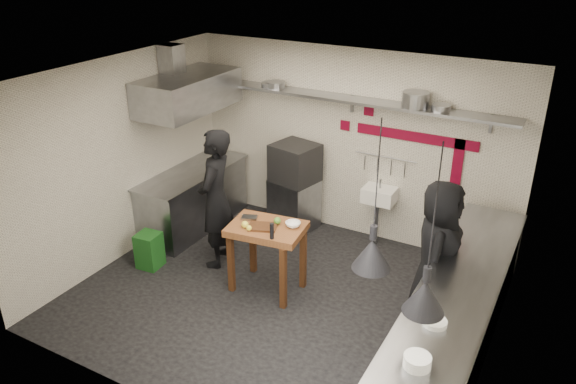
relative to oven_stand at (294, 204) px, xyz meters
The scene contains 47 objects.
floor 1.96m from the oven_stand, 66.64° to the right, with size 5.00×5.00×0.00m, color black.
ceiling 3.07m from the oven_stand, 66.64° to the right, with size 5.00×5.00×0.00m, color beige.
wall_back 1.30m from the oven_stand, 23.86° to the left, with size 5.00×0.04×2.80m, color beige.
wall_front 4.06m from the oven_stand, 78.85° to the right, with size 5.00×0.04×2.80m, color beige.
wall_left 2.67m from the oven_stand, 134.60° to the right, with size 0.04×4.20×2.80m, color beige.
wall_right 3.84m from the oven_stand, 28.40° to the right, with size 0.04×4.20×2.80m, color beige.
red_band_horiz 2.16m from the oven_stand, 10.49° to the left, with size 1.70×0.02×0.14m, color maroon.
red_band_vert 2.47m from the oven_stand, ahead, with size 0.14×0.02×1.10m, color maroon.
red_tile_a 1.88m from the oven_stand, 17.39° to the left, with size 0.14×0.02×0.14m, color maroon.
red_tile_b 1.48m from the oven_stand, 25.59° to the left, with size 0.14×0.02×0.14m, color maroon.
back_shelf 1.89m from the oven_stand, 11.64° to the left, with size 4.60×0.34×0.04m, color slate.
shelf_bracket_left 2.00m from the oven_stand, 164.92° to the left, with size 0.04×0.06×0.24m, color slate.
shelf_bracket_mid 1.82m from the oven_stand, 21.94° to the left, with size 0.04×0.06×0.24m, color slate.
shelf_bracket_right 3.13m from the oven_stand, ahead, with size 0.04×0.06×0.24m, color slate.
pan_far_left 1.84m from the oven_stand, 158.76° to the left, with size 0.28×0.28×0.09m, color slate.
pan_mid_left 1.85m from the oven_stand, 162.36° to the left, with size 0.27×0.27×0.07m, color slate.
stock_pot 2.51m from the oven_stand, ahead, with size 0.35×0.35×0.20m, color slate.
pan_right 2.72m from the oven_stand, ahead, with size 0.24×0.24×0.08m, color slate.
oven_stand is the anchor object (origin of this frame).
combi_oven 0.69m from the oven_stand, 38.28° to the right, with size 0.62×0.58×0.58m, color black.
oven_door 0.73m from the oven_stand, 89.51° to the right, with size 0.46×0.03×0.46m, color maroon.
oven_glass 0.74m from the oven_stand, 84.38° to the right, with size 0.38×0.02×0.34m, color black.
hand_sink 1.37m from the oven_stand, ahead, with size 0.46×0.34×0.22m, color white.
sink_tap 1.43m from the oven_stand, ahead, with size 0.03×0.03×0.14m, color slate.
sink_drain 1.32m from the oven_stand, ahead, with size 0.06×0.06×0.66m, color slate.
utensil_rail 1.63m from the oven_stand, 12.75° to the left, with size 0.02×0.02×0.90m, color slate.
counter_right 3.40m from the oven_stand, 31.20° to the right, with size 0.70×3.80×0.90m, color slate.
counter_right_top 3.44m from the oven_stand, 31.20° to the right, with size 0.76×3.90×0.03m, color slate.
plate_stack 4.34m from the oven_stand, 47.96° to the right, with size 0.23×0.23×0.11m, color white.
small_bowl_right 3.89m from the oven_stand, 42.02° to the right, with size 0.22×0.22×0.05m, color white.
counter_left 1.56m from the oven_stand, 152.81° to the right, with size 0.70×1.90×0.90m, color slate.
counter_left_top 1.64m from the oven_stand, 152.81° to the right, with size 0.76×2.00×0.03m, color slate.
extractor_hood 2.32m from the oven_stand, 151.95° to the right, with size 0.78×1.60×0.50m, color slate.
hood_duct 2.77m from the oven_stand, 155.82° to the right, with size 0.28×0.28×0.50m, color slate.
green_bin 2.31m from the oven_stand, 121.03° to the right, with size 0.30×0.30×0.50m, color #18521A.
prep_table 1.73m from the oven_stand, 73.01° to the right, with size 0.92×0.64×0.92m, color brown, non-canonical shape.
cutting_board 1.87m from the oven_stand, 74.18° to the right, with size 0.34×0.24×0.03m, color #472714.
pepper_mill 2.13m from the oven_stand, 69.11° to the right, with size 0.05×0.05×0.20m, color black.
lemon_a 1.93m from the oven_stand, 80.76° to the right, with size 0.09×0.09×0.09m, color #FFF143.
lemon_b 1.99m from the oven_stand, 78.34° to the right, with size 0.07×0.07×0.07m, color #FFF143.
veg_ball 1.77m from the oven_stand, 68.86° to the right, with size 0.09×0.09×0.09m, color #559832.
steel_tray 1.70m from the oven_stand, 82.21° to the right, with size 0.19×0.13×0.03m, color slate.
bowl 1.80m from the oven_stand, 62.16° to the right, with size 0.19×0.19×0.06m, color white.
heat_lamp_near 3.75m from the oven_stand, 49.18° to the right, with size 0.37×0.37×1.48m, color black, non-canonical shape.
heat_lamp_far 4.34m from the oven_stand, 45.77° to the right, with size 0.36×0.36×1.54m, color black, non-canonical shape.
chef_left 1.58m from the oven_stand, 107.08° to the right, with size 0.71×0.46×1.94m, color black.
chef_right 2.81m from the oven_stand, 24.94° to the right, with size 0.85×0.55×1.74m, color black.
Camera 1 is at (2.94, -5.12, 4.20)m, focal length 35.00 mm.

